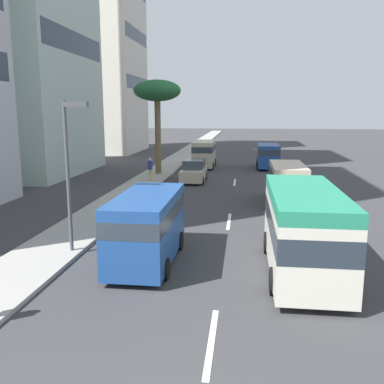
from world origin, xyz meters
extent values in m
plane|color=#38383A|center=(31.50, 0.00, 0.00)|extent=(198.00, 198.00, 0.00)
cube|color=#9E9B93|center=(31.50, 6.87, 0.07)|extent=(162.00, 2.72, 0.15)
cube|color=silver|center=(4.84, 0.00, 0.01)|extent=(3.20, 0.16, 0.01)
cube|color=silver|center=(16.26, 0.00, 0.01)|extent=(3.20, 0.16, 0.01)
cube|color=silver|center=(28.22, 0.00, 0.01)|extent=(3.20, 0.16, 0.01)
cube|color=silver|center=(9.70, -2.75, 1.36)|extent=(6.62, 2.26, 2.25)
cube|color=#268C66|center=(9.70, -2.75, 2.70)|extent=(6.62, 2.26, 0.43)
cube|color=#28333D|center=(9.70, -2.75, 1.79)|extent=(6.63, 2.27, 0.75)
cylinder|color=black|center=(11.62, -1.67, 0.42)|extent=(0.84, 0.26, 0.84)
cylinder|color=black|center=(11.62, -3.82, 0.42)|extent=(0.84, 0.26, 0.84)
cylinder|color=black|center=(7.78, -1.67, 0.42)|extent=(0.84, 0.26, 0.84)
cylinder|color=black|center=(7.78, -3.82, 0.42)|extent=(0.84, 0.26, 0.84)
cube|color=#1E478C|center=(36.82, -2.98, 1.26)|extent=(4.67, 1.97, 2.12)
cube|color=#2D3842|center=(36.82, -2.98, 1.72)|extent=(4.67, 1.98, 0.51)
cylinder|color=black|center=(38.22, -2.04, 0.36)|extent=(0.72, 0.24, 0.72)
cylinder|color=black|center=(38.22, -3.92, 0.36)|extent=(0.72, 0.24, 0.72)
cylinder|color=black|center=(35.42, -2.04, 0.36)|extent=(0.72, 0.24, 0.72)
cylinder|color=black|center=(35.42, -3.92, 0.36)|extent=(0.72, 0.24, 0.72)
cube|color=beige|center=(36.81, 3.21, 1.39)|extent=(5.01, 1.93, 2.38)
cube|color=#2D3842|center=(36.81, 3.21, 1.91)|extent=(5.02, 1.93, 0.57)
cylinder|color=black|center=(35.31, 2.29, 0.36)|extent=(0.72, 0.24, 0.72)
cylinder|color=black|center=(35.31, 4.13, 0.36)|extent=(0.72, 0.24, 0.72)
cylinder|color=black|center=(38.31, 2.29, 0.36)|extent=(0.72, 0.24, 0.72)
cylinder|color=black|center=(38.31, 4.13, 0.36)|extent=(0.72, 0.24, 0.72)
cube|color=#1E478C|center=(10.06, 2.76, 1.37)|extent=(5.23, 1.97, 2.33)
cube|color=#2D3842|center=(10.06, 2.76, 1.88)|extent=(5.24, 1.98, 0.56)
cylinder|color=black|center=(8.49, 1.83, 0.36)|extent=(0.72, 0.24, 0.72)
cylinder|color=black|center=(8.49, 3.70, 0.36)|extent=(0.72, 0.24, 0.72)
cylinder|color=black|center=(11.63, 1.83, 0.36)|extent=(0.72, 0.24, 0.72)
cylinder|color=black|center=(11.63, 3.70, 0.36)|extent=(0.72, 0.24, 0.72)
cube|color=beige|center=(20.92, -3.29, 1.28)|extent=(5.09, 1.91, 2.17)
cube|color=#2D3842|center=(20.92, -3.29, 1.76)|extent=(5.10, 1.92, 0.52)
cylinder|color=black|center=(22.45, -2.38, 0.36)|extent=(0.72, 0.24, 0.72)
cylinder|color=black|center=(22.45, -4.20, 0.36)|extent=(0.72, 0.24, 0.72)
cylinder|color=black|center=(19.39, -2.38, 0.36)|extent=(0.72, 0.24, 0.72)
cylinder|color=black|center=(19.39, -4.20, 0.36)|extent=(0.72, 0.24, 0.72)
cube|color=beige|center=(28.29, 3.23, 0.60)|extent=(4.43, 1.73, 0.85)
cube|color=#38424C|center=(28.51, 3.23, 1.37)|extent=(2.44, 1.59, 0.69)
cylinder|color=black|center=(26.92, 2.43, 0.32)|extent=(0.64, 0.22, 0.64)
cylinder|color=black|center=(26.92, 4.02, 0.32)|extent=(0.64, 0.22, 0.64)
cylinder|color=black|center=(29.67, 2.43, 0.32)|extent=(0.64, 0.22, 0.64)
cylinder|color=black|center=(29.67, 4.02, 0.32)|extent=(0.64, 0.22, 0.64)
cylinder|color=gold|center=(27.22, 6.52, 0.58)|extent=(0.14, 0.14, 0.86)
cylinder|color=gold|center=(27.38, 6.52, 0.58)|extent=(0.14, 0.14, 0.86)
cube|color=navy|center=(27.30, 6.52, 1.36)|extent=(0.38, 0.38, 0.68)
sphere|color=beige|center=(27.30, 6.52, 1.82)|extent=(0.23, 0.23, 0.23)
cylinder|color=brown|center=(31.28, 6.69, 3.36)|extent=(0.51, 0.51, 6.42)
ellipsoid|color=#236033|center=(31.28, 6.69, 7.17)|extent=(3.98, 3.98, 1.79)
cylinder|color=#4C4C51|center=(10.57, 5.91, 3.01)|extent=(0.14, 0.14, 5.73)
cube|color=#4C4C51|center=(10.57, 5.46, 5.73)|extent=(0.24, 0.90, 0.20)
cube|color=#2D3847|center=(31.10, 13.63, 11.09)|extent=(12.23, 0.08, 1.85)
cube|color=silver|center=(52.09, 19.19, 16.85)|extent=(11.83, 11.19, 33.70)
cube|color=#2D3847|center=(52.09, 13.63, 9.10)|extent=(10.88, 0.08, 1.69)
cube|color=#2D3847|center=(52.09, 13.63, 15.17)|extent=(10.88, 0.08, 1.69)
camera|label=1|loc=(-4.53, -0.68, 5.49)|focal=39.60mm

